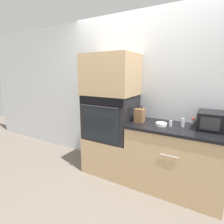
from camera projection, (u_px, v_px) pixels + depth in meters
name	position (u px, v px, depth m)	size (l,w,h in m)	color
ground_plane	(123.00, 186.00, 2.51)	(12.00, 12.00, 0.00)	#6B6056
wall_back	(142.00, 95.00, 2.77)	(8.00, 0.05, 2.50)	silver
oven_cabinet_base	(111.00, 154.00, 2.89)	(0.77, 0.60, 0.58)	tan
wall_oven	(111.00, 117.00, 2.75)	(0.74, 0.64, 0.69)	black
oven_cabinet_upper	(111.00, 75.00, 2.61)	(0.77, 0.60, 0.60)	tan
counter_unit	(173.00, 159.00, 2.37)	(1.23, 0.63, 0.90)	tan
microwave	(212.00, 121.00, 2.15)	(0.33, 0.36, 0.22)	black
knife_block	(140.00, 115.00, 2.48)	(0.12, 0.13, 0.24)	olive
bowl	(161.00, 124.00, 2.32)	(0.15, 0.15, 0.04)	white
condiment_jar_near	(183.00, 123.00, 2.27)	(0.05, 0.05, 0.11)	silver
condiment_jar_mid	(171.00, 123.00, 2.29)	(0.04, 0.04, 0.08)	silver
condiment_jar_far	(193.00, 121.00, 2.40)	(0.05, 0.05, 0.08)	silver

